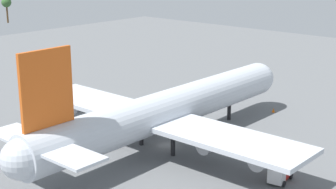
# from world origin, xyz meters

# --- Properties ---
(ground_plane) EXTENTS (237.57, 237.57, 0.00)m
(ground_plane) POSITION_xyz_m (0.00, 0.00, 0.00)
(ground_plane) COLOR slate
(cargo_airplane) EXTENTS (59.39, 50.83, 18.97)m
(cargo_airplane) POSITION_xyz_m (-0.21, 0.00, 6.03)
(cargo_airplane) COLOR silver
(cargo_airplane) RESTS_ON ground_plane
(pushback_tractor) EXTENTS (4.97, 3.02, 2.37)m
(pushback_tractor) POSITION_xyz_m (-0.20, -20.34, 1.19)
(pushback_tractor) COLOR silver
(pushback_tractor) RESTS_ON ground_plane
(safety_cone_nose) EXTENTS (0.59, 0.59, 0.84)m
(safety_cone_nose) POSITION_xyz_m (26.73, -3.90, 0.42)
(safety_cone_nose) COLOR orange
(safety_cone_nose) RESTS_ON ground_plane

